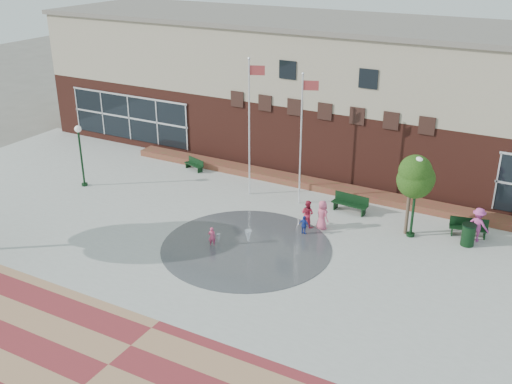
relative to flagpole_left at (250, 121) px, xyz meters
The scene contains 22 objects.
ground 10.40m from the flagpole_left, 71.00° to the right, with size 120.00×120.00×0.00m, color #666056.
plaza_concrete 7.29m from the flagpole_left, 57.89° to the right, with size 46.00×18.00×0.01m, color #A8A8A0.
paver_band 16.77m from the flagpole_left, 79.11° to the right, with size 46.00×6.00×0.01m, color maroon.
splash_pad 7.99m from the flagpole_left, 62.51° to the right, with size 8.40×8.40×0.01m, color #383A3D.
library_building 9.14m from the flagpole_left, 70.51° to the left, with size 44.40×10.40×9.20m.
flower_bed 6.09m from the flagpole_left, 41.92° to the left, with size 26.00×1.20×0.40m, color #A81931.
flagpole_left is the anchor object (origin of this frame).
flagpole_right 3.15m from the flagpole_left, ahead, with size 0.88×0.39×7.54m.
lamp_left 10.49m from the flagpole_left, 158.50° to the right, with size 0.41×0.41×3.84m.
lamp_right 10.01m from the flagpole_left, ahead, with size 0.46×0.46×4.31m.
bench_left 6.88m from the flagpole_left, 161.94° to the left, with size 1.60×0.90×0.78m.
bench_mid 7.37m from the flagpole_left, ahead, with size 2.04×0.70×1.01m.
bench_right 13.09m from the flagpole_left, ahead, with size 1.96×0.92×0.95m.
trash_can 13.14m from the flagpole_left, ahead, with size 0.70×0.70×1.15m.
tree_mid 9.63m from the flagpole_left, ahead, with size 2.56×2.56×4.32m.
water_jet_a 7.65m from the flagpole_left, 61.73° to the right, with size 0.35×0.35×0.68m, color white.
water_jet_b 7.76m from the flagpole_left, 75.28° to the right, with size 0.21×0.21×0.47m, color white.
child_splash 7.79m from the flagpole_left, 77.14° to the right, with size 0.37×0.24×1.02m, color #DF426D.
adult_red 6.48m from the flagpole_left, 26.27° to the right, with size 0.73×0.57×1.51m, color #C02842.
adult_pink 7.00m from the flagpole_left, 21.76° to the right, with size 0.78×0.51×1.60m, color #DA5878.
child_blue 7.12m from the flagpole_left, 32.94° to the right, with size 0.61×0.25×1.04m, color #213BA1.
person_bench 13.33m from the flagpole_left, ahead, with size 1.15×0.66×1.78m, color #BE4292.
Camera 1 is at (12.92, -19.56, 14.15)m, focal length 42.00 mm.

